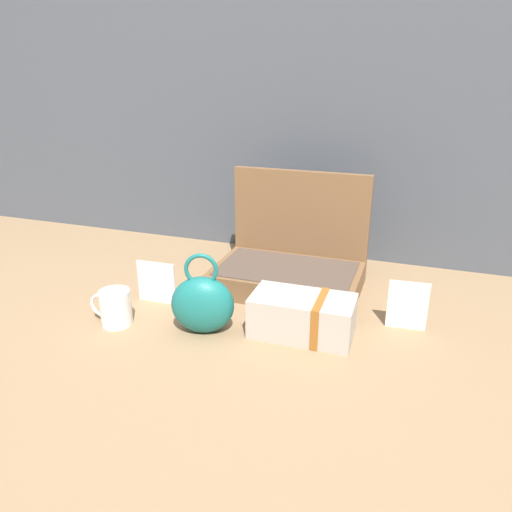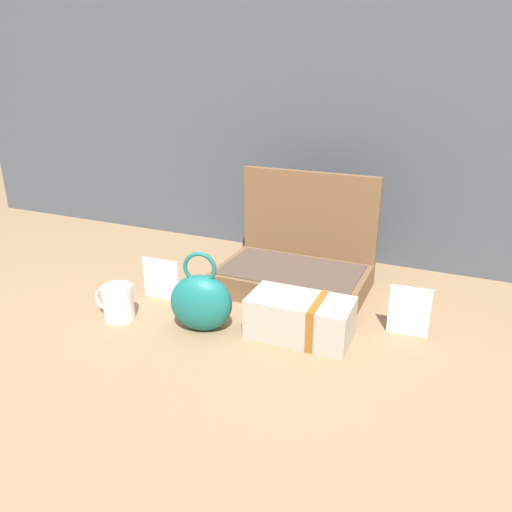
{
  "view_description": "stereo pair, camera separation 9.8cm",
  "coord_description": "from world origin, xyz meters",
  "px_view_note": "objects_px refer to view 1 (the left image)",
  "views": [
    {
      "loc": [
        0.43,
        -1.16,
        0.66
      ],
      "look_at": [
        0.03,
        -0.02,
        0.19
      ],
      "focal_mm": 34.18,
      "sensor_mm": 36.0,
      "label": 1
    },
    {
      "loc": [
        0.52,
        -1.13,
        0.66
      ],
      "look_at": [
        0.03,
        -0.02,
        0.19
      ],
      "focal_mm": 34.18,
      "sensor_mm": 36.0,
      "label": 2
    }
  ],
  "objects_px": {
    "cream_toiletry_bag": "(304,316)",
    "poster_card_right": "(156,282)",
    "open_suitcase": "(290,263)",
    "info_card_left": "(407,305)",
    "teal_pouch_handbag": "(203,304)",
    "coffee_mug": "(115,308)"
  },
  "relations": [
    {
      "from": "coffee_mug",
      "to": "info_card_left",
      "type": "relative_size",
      "value": 0.9
    },
    {
      "from": "coffee_mug",
      "to": "info_card_left",
      "type": "distance_m",
      "value": 0.79
    },
    {
      "from": "info_card_left",
      "to": "poster_card_right",
      "type": "bearing_deg",
      "value": -177.99
    },
    {
      "from": "teal_pouch_handbag",
      "to": "poster_card_right",
      "type": "distance_m",
      "value": 0.24
    },
    {
      "from": "poster_card_right",
      "to": "teal_pouch_handbag",
      "type": "bearing_deg",
      "value": -31.12
    },
    {
      "from": "teal_pouch_handbag",
      "to": "coffee_mug",
      "type": "bearing_deg",
      "value": -170.58
    },
    {
      "from": "coffee_mug",
      "to": "cream_toiletry_bag",
      "type": "bearing_deg",
      "value": 12.85
    },
    {
      "from": "open_suitcase",
      "to": "cream_toiletry_bag",
      "type": "relative_size",
      "value": 1.69
    },
    {
      "from": "cream_toiletry_bag",
      "to": "info_card_left",
      "type": "relative_size",
      "value": 1.97
    },
    {
      "from": "open_suitcase",
      "to": "teal_pouch_handbag",
      "type": "relative_size",
      "value": 2.03
    },
    {
      "from": "cream_toiletry_bag",
      "to": "poster_card_right",
      "type": "bearing_deg",
      "value": 174.59
    },
    {
      "from": "info_card_left",
      "to": "cream_toiletry_bag",
      "type": "bearing_deg",
      "value": -158.36
    },
    {
      "from": "info_card_left",
      "to": "coffee_mug",
      "type": "bearing_deg",
      "value": -166.86
    },
    {
      "from": "open_suitcase",
      "to": "info_card_left",
      "type": "xyz_separation_m",
      "value": [
        0.37,
        -0.17,
        -0.01
      ]
    },
    {
      "from": "cream_toiletry_bag",
      "to": "poster_card_right",
      "type": "height_order",
      "value": "poster_card_right"
    },
    {
      "from": "teal_pouch_handbag",
      "to": "info_card_left",
      "type": "xyz_separation_m",
      "value": [
        0.51,
        0.2,
        -0.01
      ]
    },
    {
      "from": "cream_toiletry_bag",
      "to": "open_suitcase",
      "type": "bearing_deg",
      "value": 111.77
    },
    {
      "from": "open_suitcase",
      "to": "cream_toiletry_bag",
      "type": "bearing_deg",
      "value": -68.23
    },
    {
      "from": "cream_toiletry_bag",
      "to": "info_card_left",
      "type": "height_order",
      "value": "info_card_left"
    },
    {
      "from": "coffee_mug",
      "to": "info_card_left",
      "type": "height_order",
      "value": "info_card_left"
    },
    {
      "from": "coffee_mug",
      "to": "info_card_left",
      "type": "bearing_deg",
      "value": 17.51
    },
    {
      "from": "info_card_left",
      "to": "poster_card_right",
      "type": "distance_m",
      "value": 0.72
    }
  ]
}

